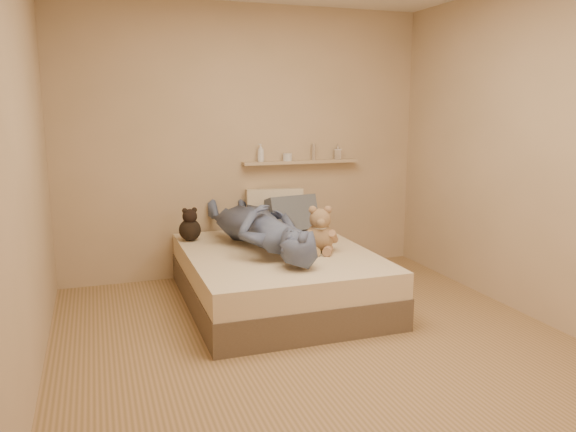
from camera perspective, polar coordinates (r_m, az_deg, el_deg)
name	(u,v)px	position (r m, az deg, el deg)	size (l,w,h in m)	color
room	(320,159)	(3.72, 3.29, 5.78)	(3.80, 3.80, 3.80)	#A07A52
bed	(277,277)	(4.79, -1.10, -6.18)	(1.50, 1.90, 0.45)	brown
game_console	(297,245)	(4.21, 0.89, -3.01)	(0.21, 0.15, 0.07)	silver
teddy_bear	(320,233)	(4.66, 3.27, -1.73)	(0.31, 0.32, 0.40)	#A08658
dark_plush	(190,226)	(5.13, -9.94, -1.05)	(0.20, 0.20, 0.31)	black
pillow_cream	(275,209)	(5.53, -1.37, 0.70)	(0.55, 0.16, 0.40)	beige
pillow_grey	(293,214)	(5.45, 0.47, 0.22)	(0.50, 0.14, 0.34)	slate
person	(260,226)	(4.76, -2.91, -1.02)	(0.60, 1.66, 0.40)	#4A5875
wall_shelf	(301,162)	(5.64, 1.35, 5.52)	(1.20, 0.12, 0.03)	tan
shelf_bottles	(297,153)	(5.62, 0.96, 6.37)	(0.91, 0.09, 0.18)	silver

